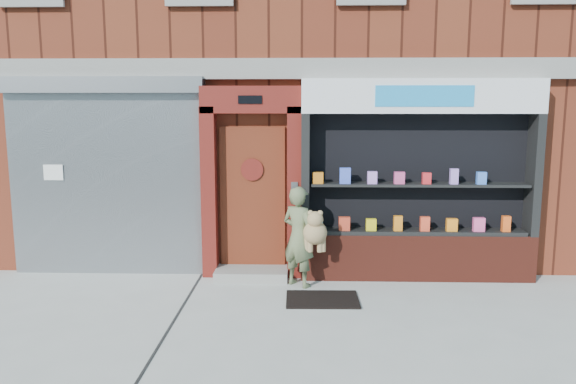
{
  "coord_description": "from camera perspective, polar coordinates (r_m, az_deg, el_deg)",
  "views": [
    {
      "loc": [
        0.06,
        -6.54,
        2.65
      ],
      "look_at": [
        -0.17,
        1.0,
        1.45
      ],
      "focal_mm": 35.0,
      "sensor_mm": 36.0,
      "label": 1
    }
  ],
  "objects": [
    {
      "name": "doormat",
      "position": [
        7.78,
        3.51,
        -10.83
      ],
      "size": [
        0.99,
        0.7,
        0.02
      ],
      "primitive_type": "cube",
      "rotation": [
        0.0,
        0.0,
        0.02
      ],
      "color": "black",
      "rests_on": "ground"
    },
    {
      "name": "pharmacy_bay",
      "position": [
        8.61,
        13.05,
        0.26
      ],
      "size": [
        3.5,
        0.41,
        3.0
      ],
      "color": "maroon",
      "rests_on": "ground"
    },
    {
      "name": "building",
      "position": [
        12.6,
        1.54,
        15.18
      ],
      "size": [
        12.0,
        8.16,
        8.0
      ],
      "color": "#5F2415",
      "rests_on": "ground"
    },
    {
      "name": "ground",
      "position": [
        7.05,
        1.2,
        -13.05
      ],
      "size": [
        80.0,
        80.0,
        0.0
      ],
      "primitive_type": "plane",
      "color": "#9E9E99",
      "rests_on": "ground"
    },
    {
      "name": "shutter_bay",
      "position": [
        9.05,
        -18.03,
        2.67
      ],
      "size": [
        3.1,
        0.3,
        3.04
      ],
      "color": "gray",
      "rests_on": "ground"
    },
    {
      "name": "woman",
      "position": [
        8.13,
        1.38,
        -4.44
      ],
      "size": [
        0.73,
        0.6,
        1.47
      ],
      "color": "#5C6744",
      "rests_on": "ground"
    },
    {
      "name": "red_door_bay",
      "position": [
        8.52,
        -3.7,
        0.96
      ],
      "size": [
        1.52,
        0.58,
        2.9
      ],
      "color": "#611510",
      "rests_on": "ground"
    }
  ]
}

